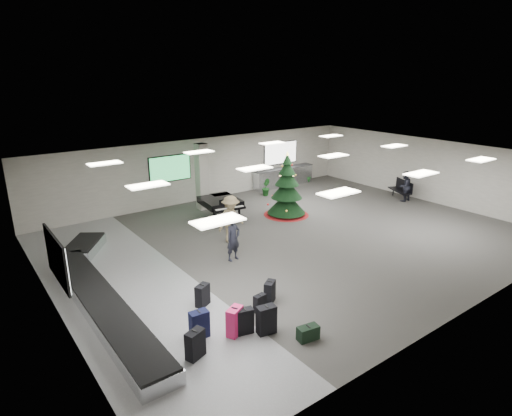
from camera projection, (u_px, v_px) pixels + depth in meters
ground at (295, 238)px, 17.22m from camera, size 18.00×18.00×0.00m
room_envelope at (278, 180)px, 16.81m from camera, size 18.02×14.02×3.21m
baggage_carousel at (98, 291)px, 12.64m from camera, size 2.28×9.71×0.43m
service_counter at (284, 177)px, 24.98m from camera, size 4.05×0.65×1.08m
suitcase_0 at (266, 320)px, 10.87m from camera, size 0.53×0.35×0.78m
suitcase_1 at (245, 321)px, 10.87m from camera, size 0.49×0.34×0.71m
pink_suitcase at (235, 321)px, 10.81m from camera, size 0.55×0.46×0.77m
suitcase_3 at (270, 292)px, 12.37m from camera, size 0.49×0.44×0.67m
navy_suitcase at (199, 324)px, 10.69m from camera, size 0.49×0.31×0.75m
suitcase_5 at (195, 344)px, 9.93m from camera, size 0.53×0.40×0.73m
green_duffel at (308, 333)px, 10.66m from camera, size 0.58×0.36×0.38m
suitcase_7 at (260, 303)px, 11.88m from camera, size 0.37×0.23×0.53m
suitcase_8 at (203, 295)px, 12.17m from camera, size 0.50×0.42×0.67m
christmas_tree at (287, 194)px, 19.73m from camera, size 2.11×2.11×3.01m
grand_piano at (221, 202)px, 19.15m from camera, size 1.78×2.17×1.14m
bench at (401, 188)px, 22.49m from camera, size 1.13×1.63×0.98m
traveler_a at (233, 239)px, 15.01m from camera, size 0.64×0.48×1.61m
traveler_b at (231, 219)px, 16.58m from camera, size 1.30×0.87×1.88m
traveler_bench at (405, 186)px, 21.95m from camera, size 0.78×0.61×1.58m
potted_plant_left at (266, 187)px, 23.03m from camera, size 0.62×0.64×0.91m
potted_plant_right at (307, 175)px, 25.91m from camera, size 0.63×0.63×0.80m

